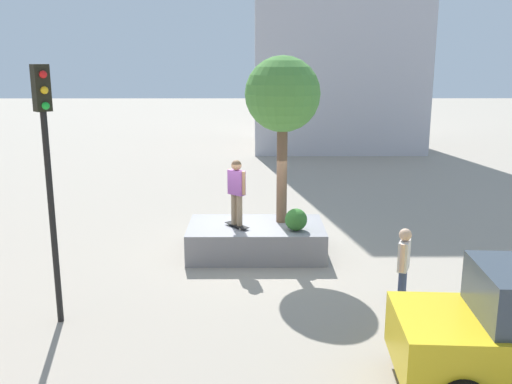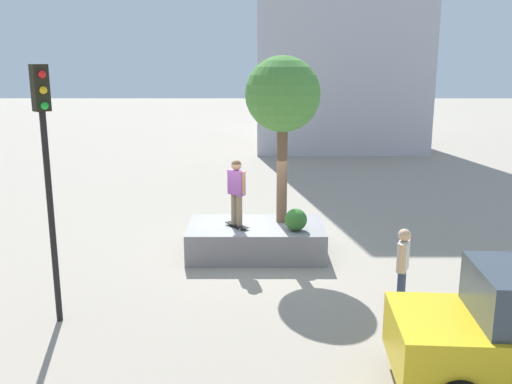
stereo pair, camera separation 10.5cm
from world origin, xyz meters
The scene contains 8 objects.
ground_plane centered at (0.00, 0.00, 0.00)m, with size 120.00×120.00×0.00m, color #9E9384.
planter_ledge centered at (-0.02, -0.02, 0.41)m, with size 3.60×2.11×0.81m, color gray.
plaza_tree centered at (-0.71, -0.32, 4.18)m, with size 1.96×1.96×4.40m.
boxwood_shrub centered at (-1.05, 0.48, 1.10)m, with size 0.58×0.58×0.58m, color #2D6628.
skateboard centered at (0.48, 0.21, 0.87)m, with size 0.67×0.75×0.07m.
skateboarder centered at (0.48, 0.21, 1.88)m, with size 0.48×0.45×1.72m.
traffic_light_corner centered at (3.91, 3.99, 3.40)m, with size 0.37×0.37×5.04m.
bystander_watching centered at (-3.10, 3.28, 0.99)m, with size 0.36×0.54×1.71m.
Camera 1 is at (0.06, 14.55, 5.15)m, focal length 40.04 mm.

